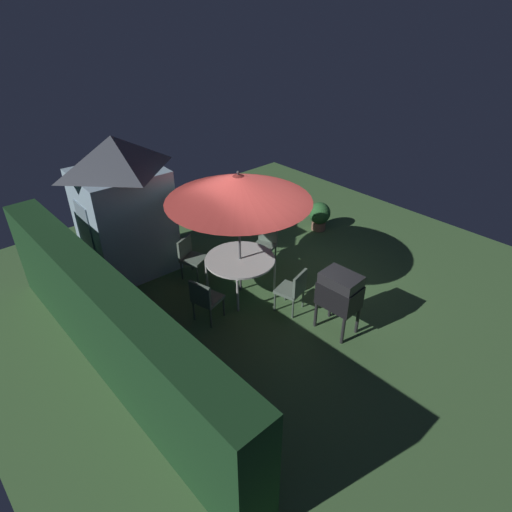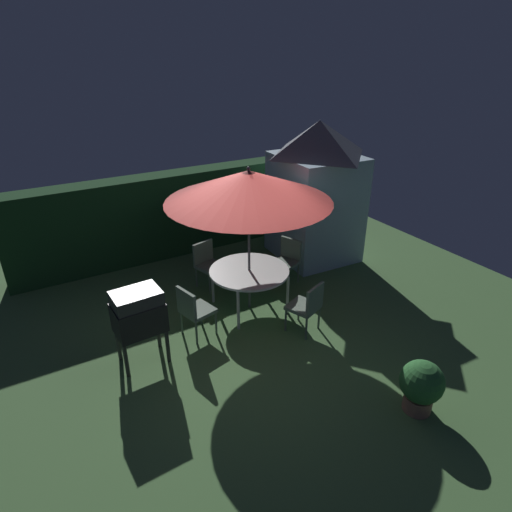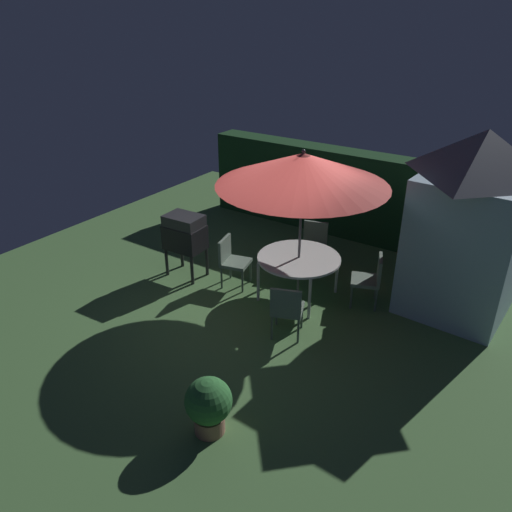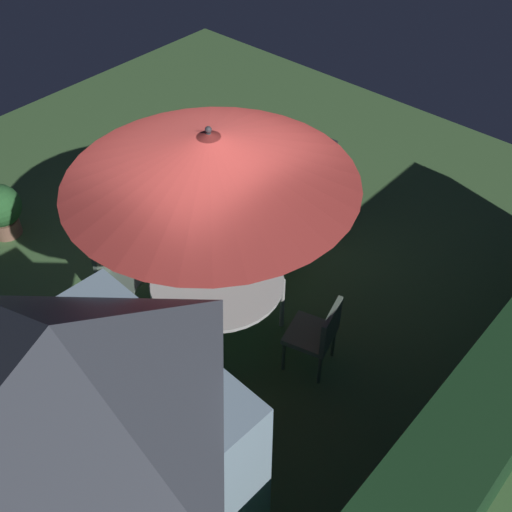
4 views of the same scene
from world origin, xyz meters
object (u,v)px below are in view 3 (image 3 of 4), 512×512
object	(u,v)px
patio_table	(299,260)
chair_toward_hedge	(314,242)
patio_umbrella	(303,169)
chair_far_side	(371,277)
garden_shed	(470,223)
chair_near_shed	(287,308)
potted_plant_by_shed	(209,404)
chair_toward_house	(231,258)
bbq_grill	(185,234)

from	to	relation	value
patio_table	chair_toward_hedge	xyz separation A→B (m)	(-0.31, 1.12, -0.19)
patio_umbrella	chair_toward_hedge	distance (m)	2.11
patio_table	chair_far_side	world-z (taller)	chair_far_side
garden_shed	chair_near_shed	xyz separation A→B (m)	(-1.89, -2.34, -0.99)
chair_far_side	potted_plant_by_shed	xyz separation A→B (m)	(-0.45, -3.71, -0.11)
chair_near_shed	chair_toward_hedge	world-z (taller)	same
patio_table	chair_toward_house	bearing A→B (deg)	-166.07
patio_table	bbq_grill	distance (m)	2.17
chair_toward_hedge	patio_umbrella	bearing A→B (deg)	-74.66
bbq_grill	chair_near_shed	distance (m)	2.65
chair_far_side	chair_toward_hedge	distance (m)	1.58
garden_shed	chair_far_side	distance (m)	1.75
garden_shed	potted_plant_by_shed	bearing A→B (deg)	-110.49
chair_toward_hedge	chair_toward_house	bearing A→B (deg)	-122.28
chair_near_shed	chair_toward_house	size ratio (longest dim) A/B	1.00
patio_umbrella	chair_toward_hedge	xyz separation A→B (m)	(-0.31, 1.12, -1.76)
chair_toward_hedge	chair_near_shed	bearing A→B (deg)	-71.49
garden_shed	chair_near_shed	bearing A→B (deg)	-128.87
patio_umbrella	chair_toward_house	bearing A→B (deg)	-166.07
patio_table	potted_plant_by_shed	distance (m)	3.34
garden_shed	patio_umbrella	world-z (taller)	garden_shed
chair_toward_house	garden_shed	bearing A→B (deg)	23.13
bbq_grill	chair_near_shed	bearing A→B (deg)	-14.26
patio_umbrella	chair_toward_hedge	world-z (taller)	patio_umbrella
garden_shed	chair_toward_house	bearing A→B (deg)	-156.87
garden_shed	chair_far_side	size ratio (longest dim) A/B	3.30
patio_umbrella	chair_toward_house	distance (m)	2.15
garden_shed	bbq_grill	distance (m)	4.80
patio_table	chair_far_side	distance (m)	1.22
chair_far_side	chair_toward_hedge	world-z (taller)	same
chair_far_side	chair_toward_house	distance (m)	2.44
patio_table	chair_far_side	bearing A→B (deg)	21.85
chair_near_shed	chair_toward_hedge	distance (m)	2.37
patio_table	chair_toward_house	distance (m)	1.25
chair_near_shed	chair_far_side	bearing A→B (deg)	66.90
bbq_grill	chair_toward_house	world-z (taller)	bbq_grill
chair_near_shed	garden_shed	bearing A→B (deg)	51.13
chair_toward_hedge	chair_toward_house	xyz separation A→B (m)	(-0.89, -1.41, 0.00)
chair_toward_house	potted_plant_by_shed	distance (m)	3.50
garden_shed	chair_toward_hedge	xyz separation A→B (m)	(-2.64, -0.10, -0.99)
chair_near_shed	chair_toward_house	world-z (taller)	same
garden_shed	chair_toward_hedge	bearing A→B (deg)	-177.91
garden_shed	potted_plant_by_shed	xyz separation A→B (m)	(-1.67, -4.47, -1.10)
chair_toward_house	potted_plant_by_shed	xyz separation A→B (m)	(1.87, -2.96, -0.11)
bbq_grill	chair_near_shed	world-z (taller)	bbq_grill
garden_shed	potted_plant_by_shed	distance (m)	4.90
bbq_grill	patio_table	bearing A→B (deg)	12.92
chair_toward_hedge	potted_plant_by_shed	distance (m)	4.48
patio_umbrella	potted_plant_by_shed	bearing A→B (deg)	-78.43
patio_table	bbq_grill	bearing A→B (deg)	-167.08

